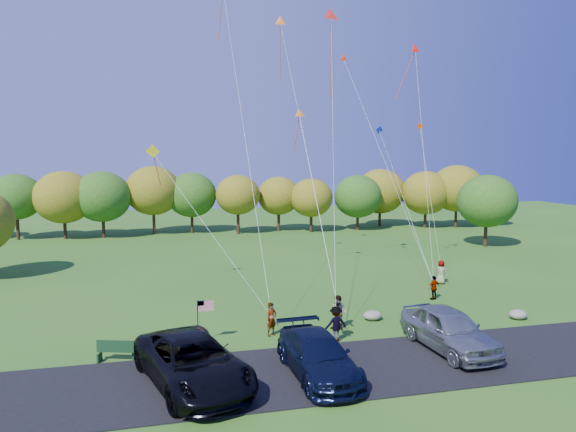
# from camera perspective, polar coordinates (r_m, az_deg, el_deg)

# --- Properties ---
(ground) EXTENTS (140.00, 140.00, 0.00)m
(ground) POSITION_cam_1_polar(r_m,az_deg,el_deg) (27.07, 4.84, -13.22)
(ground) COLOR #265F1B
(ground) RESTS_ON ground
(asphalt_lane) EXTENTS (44.00, 6.00, 0.06)m
(asphalt_lane) POSITION_cam_1_polar(r_m,az_deg,el_deg) (23.55, 8.03, -16.26)
(asphalt_lane) COLOR black
(asphalt_lane) RESTS_ON ground
(treeline) EXTENTS (77.37, 27.83, 8.65)m
(treeline) POSITION_cam_1_polar(r_m,az_deg,el_deg) (61.74, -4.42, 2.26)
(treeline) COLOR #3D2816
(treeline) RESTS_ON ground
(minivan_dark) EXTENTS (5.12, 7.61, 1.94)m
(minivan_dark) POSITION_cam_1_polar(r_m,az_deg,el_deg) (21.56, -10.54, -15.63)
(minivan_dark) COLOR black
(minivan_dark) RESTS_ON asphalt_lane
(minivan_navy) EXTENTS (2.71, 5.97, 1.70)m
(minivan_navy) POSITION_cam_1_polar(r_m,az_deg,el_deg) (22.19, 3.32, -15.22)
(minivan_navy) COLOR black
(minivan_navy) RESTS_ON asphalt_lane
(minivan_silver) EXTENTS (2.75, 6.00, 1.99)m
(minivan_silver) POSITION_cam_1_polar(r_m,az_deg,el_deg) (25.98, 17.43, -11.89)
(minivan_silver) COLOR gray
(minivan_silver) RESTS_ON asphalt_lane
(flyer_a) EXTENTS (0.76, 0.69, 1.74)m
(flyer_a) POSITION_cam_1_polar(r_m,az_deg,el_deg) (26.87, -1.85, -11.39)
(flyer_a) COLOR #4C4C59
(flyer_a) RESTS_ON ground
(flyer_b) EXTENTS (1.15, 1.08, 1.87)m
(flyer_b) POSITION_cam_1_polar(r_m,az_deg,el_deg) (27.82, 5.65, -10.66)
(flyer_b) COLOR #4C4C59
(flyer_b) RESTS_ON ground
(flyer_c) EXTENTS (1.18, 0.71, 1.78)m
(flyer_c) POSITION_cam_1_polar(r_m,az_deg,el_deg) (26.20, 5.34, -11.84)
(flyer_c) COLOR #4C4C59
(flyer_c) RESTS_ON ground
(flyer_d) EXTENTS (0.99, 0.64, 1.57)m
(flyer_d) POSITION_cam_1_polar(r_m,az_deg,el_deg) (34.71, 15.92, -7.67)
(flyer_d) COLOR #4C4C59
(flyer_d) RESTS_ON ground
(flyer_e) EXTENTS (0.94, 1.01, 1.74)m
(flyer_e) POSITION_cam_1_polar(r_m,az_deg,el_deg) (39.10, 16.64, -5.99)
(flyer_e) COLOR #4C4C59
(flyer_e) RESTS_ON ground
(park_bench) EXTENTS (1.77, 0.81, 1.00)m
(park_bench) POSITION_cam_1_polar(r_m,az_deg,el_deg) (24.99, -18.49, -13.93)
(park_bench) COLOR #14381A
(park_bench) RESTS_ON ground
(trash_barrel) EXTENTS (0.55, 0.55, 0.82)m
(trash_barrel) POSITION_cam_1_polar(r_m,az_deg,el_deg) (25.77, -12.51, -13.41)
(trash_barrel) COLOR #0B32AE
(trash_barrel) RESTS_ON ground
(flag_assembly) EXTENTS (0.82, 0.53, 2.21)m
(flag_assembly) POSITION_cam_1_polar(r_m,az_deg,el_deg) (25.85, -9.49, -10.43)
(flag_assembly) COLOR black
(flag_assembly) RESTS_ON ground
(boulder_near) EXTENTS (1.08, 0.85, 0.54)m
(boulder_near) POSITION_cam_1_polar(r_m,az_deg,el_deg) (29.86, 9.38, -10.84)
(boulder_near) COLOR gray
(boulder_near) RESTS_ON ground
(boulder_far) EXTENTS (1.05, 0.87, 0.55)m
(boulder_far) POSITION_cam_1_polar(r_m,az_deg,el_deg) (32.40, 24.20, -9.95)
(boulder_far) COLOR #6C675D
(boulder_far) RESTS_ON ground
(kites_aloft) EXTENTS (21.70, 8.22, 12.25)m
(kites_aloft) POSITION_cam_1_polar(r_m,az_deg,el_deg) (40.04, 2.75, 18.48)
(kites_aloft) COLOR red
(kites_aloft) RESTS_ON ground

